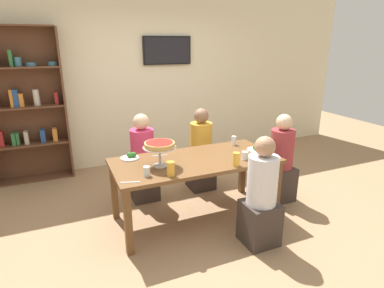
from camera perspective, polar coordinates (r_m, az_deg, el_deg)
The scene contains 20 objects.
ground_plane at distance 3.88m, azimuth 0.60°, elevation -13.04°, with size 12.00×12.00×0.00m, color #9E7A56.
rear_partition at distance 5.44m, azimuth -8.98°, elevation 11.44°, with size 8.00×0.12×2.80m, color beige.
dining_table at distance 3.59m, azimuth 0.63°, elevation -4.04°, with size 1.85×0.86×0.74m.
bookshelf at distance 5.15m, azimuth -28.13°, elevation 6.04°, with size 1.10×0.30×2.21m.
television at distance 5.44m, azimuth -4.47°, elevation 16.44°, with size 0.82×0.05×0.45m.
diner_head_east at distance 4.24m, azimuth 15.66°, elevation -3.54°, with size 0.34×0.34×1.15m.
diner_far_left at distance 4.15m, azimuth -8.77°, elevation -3.52°, with size 0.34×0.34×1.15m.
diner_near_right at distance 3.29m, azimuth 12.32°, elevation -9.72°, with size 0.34×0.34×1.15m.
diner_far_right at distance 4.42m, azimuth 1.62°, elevation -1.99°, with size 0.34×0.34×1.15m.
deep_dish_pizza_stand at distance 3.30m, azimuth -5.86°, elevation -0.38°, with size 0.35×0.35×0.27m.
salad_plate_near_diner at distance 3.64m, azimuth -10.95°, elevation -2.18°, with size 0.21×0.21×0.07m.
salad_plate_far_diner at distance 3.90m, azimuth 11.59°, elevation -0.89°, with size 0.22×0.22×0.07m.
beer_glass_amber_tall at distance 3.38m, azimuth 7.96°, elevation -2.73°, with size 0.07×0.07×0.15m, color gold.
beer_glass_amber_short at distance 3.10m, azimuth -3.85°, elevation -4.50°, with size 0.08×0.08×0.15m, color gold.
water_glass_clear_near at distance 4.07m, azimuth 7.53°, elevation 0.63°, with size 0.06×0.06×0.11m, color white.
water_glass_clear_far at distance 3.59m, azimuth 9.48°, elevation -2.05°, with size 0.07×0.07×0.09m, color white.
water_glass_clear_spare at distance 3.14m, azimuth -8.16°, elevation -4.87°, with size 0.07×0.07×0.10m, color white.
cutlery_fork_near at distance 3.67m, azimuth 13.94°, elevation -2.58°, with size 0.18×0.02×0.01m, color silver.
cutlery_knife_near at distance 3.04m, azimuth -11.04°, elevation -6.77°, with size 0.18×0.02×0.01m, color silver.
cutlery_fork_far at distance 3.68m, azimuth -5.80°, elevation -2.08°, with size 0.18×0.02×0.01m, color silver.
Camera 1 is at (-1.35, -3.04, 2.00)m, focal length 29.65 mm.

